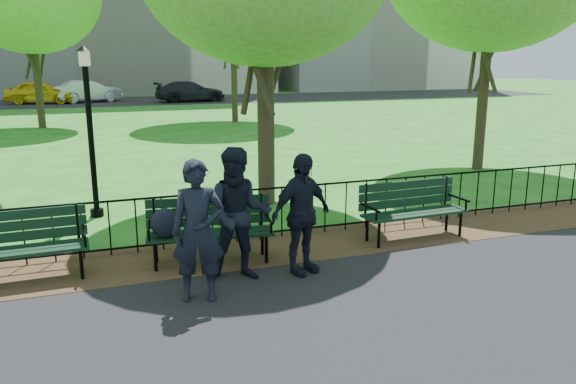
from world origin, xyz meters
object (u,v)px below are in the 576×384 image
object	(u,v)px
park_bench_main	(193,223)
person_right	(301,214)
person_mid	(239,215)
sedan_dark	(190,91)
park_bench_right_a	(412,204)
taxi	(41,92)
lamppost	(90,126)
park_bench_left_a	(15,239)
person_left	(198,231)
sedan_silver	(87,91)

from	to	relation	value
park_bench_main	person_right	xyz separation A→B (m)	(1.38, -0.85, 0.23)
person_mid	sedan_dark	bearing A→B (deg)	93.38
park_bench_right_a	person_mid	size ratio (longest dim) A/B	1.02
park_bench_right_a	taxi	distance (m)	34.10
taxi	sedan_dark	distance (m)	9.80
lamppost	park_bench_main	bearing A→B (deg)	-68.13
park_bench_main	park_bench_left_a	size ratio (longest dim) A/B	1.02
park_bench_right_a	person_left	size ratio (longest dim) A/B	1.04
person_left	sedan_dark	size ratio (longest dim) A/B	0.37
sedan_silver	sedan_dark	distance (m)	7.00
lamppost	park_bench_left_a	bearing A→B (deg)	-109.57
park_bench_left_a	person_mid	world-z (taller)	person_mid
person_mid	taxi	distance (m)	34.32
park_bench_right_a	lamppost	world-z (taller)	lamppost
park_bench_main	park_bench_left_a	xyz separation A→B (m)	(-2.39, 0.18, -0.04)
sedan_dark	park_bench_left_a	bearing A→B (deg)	162.35
person_left	park_bench_right_a	bearing A→B (deg)	32.22
sedan_dark	taxi	bearing A→B (deg)	77.51
person_mid	person_right	size ratio (longest dim) A/B	1.07
park_bench_right_a	sedan_dark	size ratio (longest dim) A/B	0.39
lamppost	person_mid	xyz separation A→B (m)	(1.80, -4.04, -0.82)
park_bench_left_a	sedan_silver	distance (m)	33.35
park_bench_right_a	park_bench_main	bearing A→B (deg)	177.80
person_mid	person_left	bearing A→B (deg)	-131.45
park_bench_main	sedan_silver	world-z (taller)	sedan_silver
taxi	person_left	bearing A→B (deg)	-161.04
park_bench_left_a	sedan_dark	xyz separation A→B (m)	(7.99, 31.49, 0.11)
taxi	park_bench_main	bearing A→B (deg)	-160.53
park_bench_left_a	lamppost	distance (m)	3.45
lamppost	taxi	distance (m)	30.12
person_right	sedan_silver	size ratio (longest dim) A/B	0.38
taxi	sedan_silver	bearing A→B (deg)	-71.79
person_right	sedan_dark	distance (m)	32.80
park_bench_main	sedan_silver	size ratio (longest dim) A/B	0.42
person_right	taxi	world-z (taller)	person_right
park_bench_main	person_mid	distance (m)	0.99
lamppost	person_right	size ratio (longest dim) A/B	1.87
person_right	sedan_dark	world-z (taller)	person_right
park_bench_right_a	person_left	bearing A→B (deg)	-163.98
person_left	taxi	world-z (taller)	person_left
park_bench_right_a	park_bench_left_a	bearing A→B (deg)	176.01
park_bench_main	sedan_silver	xyz separation A→B (m)	(-1.16, 33.51, 0.11)
person_left	sedan_silver	bearing A→B (deg)	105.35
person_mid	sedan_silver	size ratio (longest dim) A/B	0.41
park_bench_left_a	park_bench_right_a	bearing A→B (deg)	-3.30
park_bench_right_a	taxi	xyz separation A→B (m)	(-7.79, 33.19, 0.17)
person_mid	person_right	xyz separation A→B (m)	(0.88, -0.05, -0.06)
person_right	taxi	distance (m)	34.50
lamppost	person_left	bearing A→B (deg)	-75.77
sedan_silver	park_bench_left_a	bearing A→B (deg)	153.99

